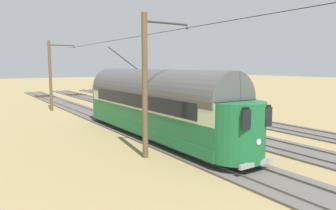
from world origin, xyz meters
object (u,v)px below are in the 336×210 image
object	(u,v)px
vintage_streetcar	(153,102)
catenary_pole_foreground	(51,75)
catenary_pole_mid_near	(146,84)
track_end_bumper	(148,110)

from	to	relation	value
vintage_streetcar	catenary_pole_foreground	xyz separation A→B (m)	(2.44, -15.98, 1.39)
catenary_pole_mid_near	track_end_bumper	xyz separation A→B (m)	(-7.12, -12.30, -3.25)
catenary_pole_foreground	catenary_pole_mid_near	world-z (taller)	same
catenary_pole_mid_near	catenary_pole_foreground	bearing A→B (deg)	-90.00
vintage_streetcar	catenary_pole_mid_near	size ratio (longest dim) A/B	2.39
catenary_pole_mid_near	vintage_streetcar	bearing A→B (deg)	-125.22
catenary_pole_foreground	track_end_bumper	world-z (taller)	catenary_pole_foreground
vintage_streetcar	catenary_pole_mid_near	bearing A→B (deg)	54.78
vintage_streetcar	catenary_pole_mid_near	world-z (taller)	catenary_pole_mid_near
catenary_pole_foreground	catenary_pole_mid_near	size ratio (longest dim) A/B	1.00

